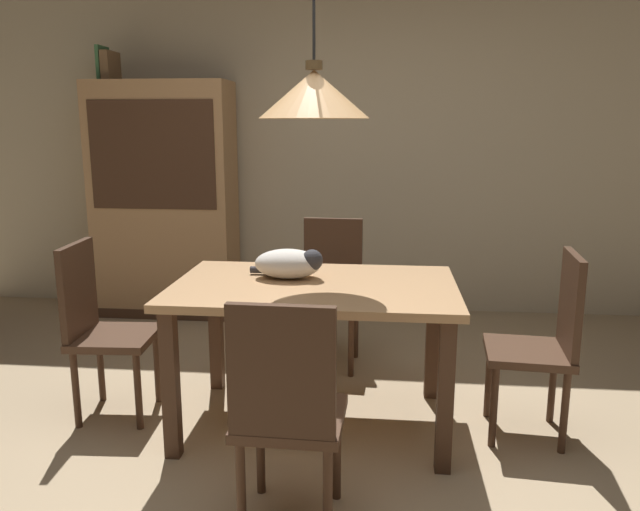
{
  "coord_description": "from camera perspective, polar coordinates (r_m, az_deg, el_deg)",
  "views": [
    {
      "loc": [
        0.32,
        -2.45,
        1.53
      ],
      "look_at": [
        -0.0,
        0.7,
        0.85
      ],
      "focal_mm": 34.77,
      "sensor_mm": 36.0,
      "label": 1
    }
  ],
  "objects": [
    {
      "name": "book_brown_thick",
      "position": [
        5.24,
        -18.71,
        16.18
      ],
      "size": [
        0.06,
        0.24,
        0.22
      ],
      "primitive_type": "cube",
      "color": "brown",
      "rests_on": "hutch_bookcase"
    },
    {
      "name": "pendant_lamp",
      "position": [
        2.98,
        -0.55,
        14.68
      ],
      "size": [
        0.52,
        0.52,
        1.3
      ],
      "color": "#E0A86B"
    },
    {
      "name": "chair_left_side",
      "position": [
        3.44,
        -19.62,
        -5.82
      ],
      "size": [
        0.42,
        0.42,
        0.93
      ],
      "color": "#472D1E",
      "rests_on": "ground"
    },
    {
      "name": "chair_near_front",
      "position": [
        2.33,
        -3.05,
        -13.74
      ],
      "size": [
        0.41,
        0.41,
        0.93
      ],
      "color": "#472D1E",
      "rests_on": "ground"
    },
    {
      "name": "back_wall",
      "position": [
        5.11,
        2.35,
        11.17
      ],
      "size": [
        6.4,
        0.1,
        2.9
      ],
      "primitive_type": "cube",
      "color": "beige",
      "rests_on": "ground"
    },
    {
      "name": "dining_table",
      "position": [
        3.1,
        -0.52,
        -4.41
      ],
      "size": [
        1.4,
        0.9,
        0.75
      ],
      "color": "tan",
      "rests_on": "ground"
    },
    {
      "name": "ground",
      "position": [
        2.91,
        -1.41,
        -19.64
      ],
      "size": [
        10.0,
        10.0,
        0.0
      ],
      "primitive_type": "plane",
      "color": "tan"
    },
    {
      "name": "book_green_slim",
      "position": [
        5.27,
        -19.35,
        16.33
      ],
      "size": [
        0.03,
        0.2,
        0.26
      ],
      "primitive_type": "cube",
      "color": "#427A4C",
      "rests_on": "hutch_bookcase"
    },
    {
      "name": "cat_sleeping",
      "position": [
        3.17,
        -2.78,
        -0.73
      ],
      "size": [
        0.39,
        0.23,
        0.16
      ],
      "color": "silver",
      "rests_on": "dining_table"
    },
    {
      "name": "chair_right_side",
      "position": [
        3.22,
        20.04,
        -7.11
      ],
      "size": [
        0.43,
        0.43,
        0.93
      ],
      "color": "#472D1E",
      "rests_on": "ground"
    },
    {
      "name": "chair_far_back",
      "position": [
        3.98,
        0.96,
        -2.75
      ],
      "size": [
        0.42,
        0.42,
        0.93
      ],
      "color": "#472D1E",
      "rests_on": "ground"
    },
    {
      "name": "hutch_bookcase",
      "position": [
        5.12,
        -14.08,
        4.53
      ],
      "size": [
        1.12,
        0.45,
        1.85
      ],
      "color": "tan",
      "rests_on": "ground"
    }
  ]
}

